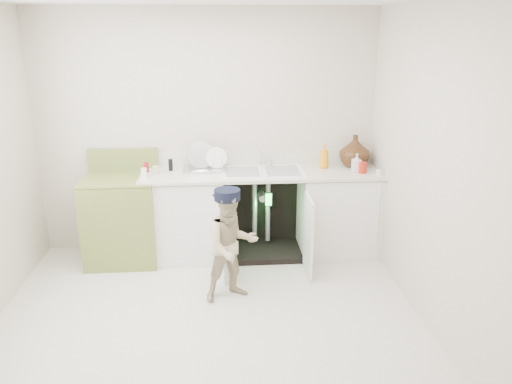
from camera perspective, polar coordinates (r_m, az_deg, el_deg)
ground at (r=4.30m, az=-5.39°, el=-13.94°), size 3.50×3.50×0.00m
room_shell at (r=3.79m, az=-5.95°, el=2.29°), size 6.00×5.50×1.26m
counter_run at (r=5.20m, az=1.05°, el=-2.14°), size 2.44×1.02×1.23m
avocado_stove at (r=5.25m, az=-15.02°, el=-2.80°), size 0.71×0.65×1.10m
repair_worker at (r=4.33m, az=-2.80°, el=-6.03°), size 0.70×0.82×1.01m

